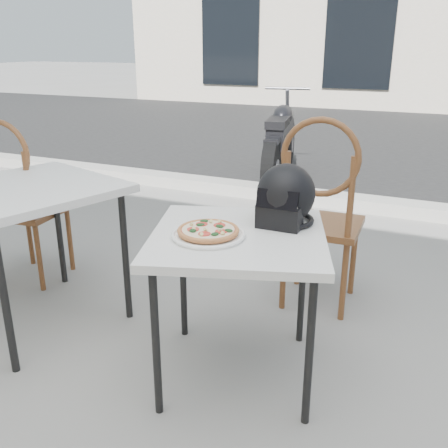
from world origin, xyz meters
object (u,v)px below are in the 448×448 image
at_px(cafe_table_main, 238,247).
at_px(cafe_table_side, 28,199).
at_px(pizza, 208,230).
at_px(motorcycle, 280,143).
at_px(helmet, 285,197).
at_px(cafe_chair_main, 321,206).
at_px(cafe_chair_side, 18,194).
at_px(plate, 208,235).

bearing_deg(cafe_table_main, cafe_table_side, -179.79).
bearing_deg(pizza, motorcycle, 103.60).
xyz_separation_m(helmet, cafe_chair_main, (0.03, 0.57, -0.20)).
distance_m(pizza, cafe_table_side, 1.10).
xyz_separation_m(cafe_chair_side, motorcycle, (0.67, 3.15, -0.15)).
height_order(pizza, helmet, helmet).
xyz_separation_m(plate, cafe_chair_side, (-1.54, 0.43, -0.12)).
height_order(plate, cafe_table_side, cafe_table_side).
relative_size(cafe_chair_main, motorcycle, 0.56).
xyz_separation_m(cafe_table_main, cafe_chair_main, (0.17, 0.78, -0.01)).
height_order(plate, cafe_chair_side, cafe_chair_side).
xyz_separation_m(plate, helmet, (0.23, 0.31, 0.11)).
height_order(cafe_chair_side, motorcycle, cafe_chair_side).
xyz_separation_m(cafe_table_main, plate, (-0.10, -0.09, 0.07)).
bearing_deg(cafe_table_side, cafe_table_main, 0.21).
xyz_separation_m(cafe_table_side, cafe_chair_side, (-0.44, 0.34, -0.12)).
relative_size(cafe_table_side, cafe_chair_side, 0.96).
distance_m(plate, pizza, 0.02).
height_order(plate, cafe_chair_main, cafe_chair_main).
relative_size(plate, helmet, 1.34).
height_order(cafe_chair_main, cafe_chair_side, cafe_chair_main).
bearing_deg(cafe_chair_main, cafe_table_main, 75.59).
relative_size(pizza, cafe_table_side, 0.32).
bearing_deg(motorcycle, plate, -87.70).
bearing_deg(cafe_table_main, pizza, -136.75).
bearing_deg(motorcycle, pizza, -87.69).
bearing_deg(plate, cafe_table_side, 175.41).
bearing_deg(cafe_table_main, cafe_chair_side, 168.34).
height_order(cafe_table_side, cafe_chair_side, cafe_chair_side).
relative_size(cafe_table_side, motorcycle, 0.51).
height_order(pizza, motorcycle, motorcycle).
distance_m(cafe_chair_main, motorcycle, 2.94).
relative_size(plate, motorcycle, 0.18).
relative_size(helmet, cafe_table_side, 0.27).
relative_size(pizza, cafe_chair_side, 0.31).
bearing_deg(motorcycle, cafe_table_side, -105.05).
bearing_deg(cafe_chair_side, motorcycle, -108.95).
relative_size(plate, cafe_chair_side, 0.34).
distance_m(cafe_table_main, cafe_chair_side, 1.67).
xyz_separation_m(helmet, motorcycle, (-1.10, 3.27, -0.38)).
height_order(plate, helmet, helmet).
height_order(cafe_table_main, cafe_chair_main, cafe_chair_main).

